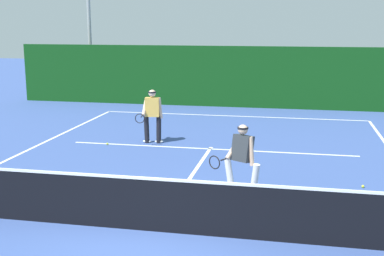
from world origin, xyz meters
TOP-DOWN VIEW (x-y plane):
  - ground_plane at (0.00, 0.00)m, footprint 80.00×80.00m
  - court_line_baseline_far at (0.00, 11.68)m, footprint 10.50×0.10m
  - court_line_service at (0.00, 6.17)m, footprint 8.56×0.10m
  - court_line_centre at (0.00, 3.20)m, footprint 0.10×6.40m
  - tennis_net at (0.00, 0.00)m, footprint 11.50×0.09m
  - player_near at (1.35, 2.16)m, footprint 1.10×0.82m
  - player_far at (-1.89, 6.58)m, footprint 0.69×0.92m
  - tennis_ball at (4.01, 3.31)m, footprint 0.07×0.07m
  - tennis_ball_extra at (-3.19, 6.05)m, footprint 0.07×0.07m
  - back_fence_windscreen at (0.00, 13.90)m, footprint 20.50×0.12m
  - light_pole at (-7.71, 15.79)m, footprint 0.55×0.44m

SIDE VIEW (x-z plane):
  - ground_plane at x=0.00m, z-range 0.00..0.00m
  - court_line_baseline_far at x=0.00m, z-range 0.00..0.01m
  - court_line_service at x=0.00m, z-range 0.00..0.01m
  - court_line_centre at x=0.00m, z-range 0.00..0.01m
  - tennis_ball at x=4.01m, z-range 0.00..0.07m
  - tennis_ball_extra at x=-3.19m, z-range 0.00..0.07m
  - tennis_net at x=0.00m, z-range -0.01..1.05m
  - player_near at x=1.35m, z-range 0.08..1.67m
  - player_far at x=-1.89m, z-range 0.09..1.76m
  - back_fence_windscreen at x=0.00m, z-range 0.00..2.69m
  - light_pole at x=-7.71m, z-range 0.83..7.73m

